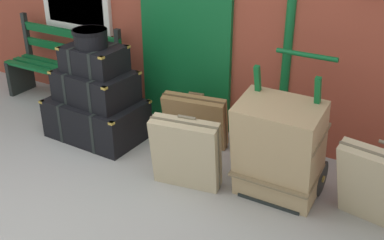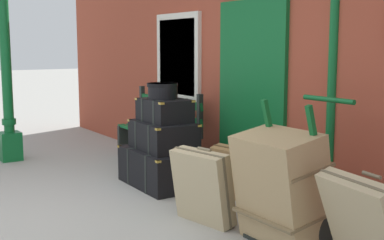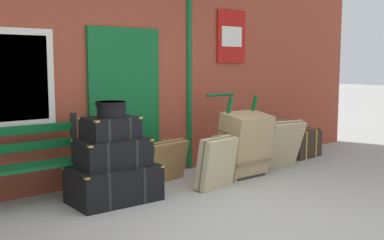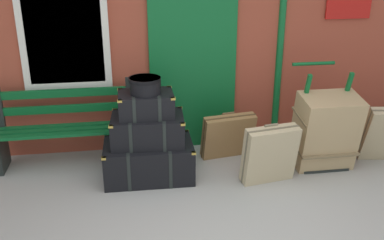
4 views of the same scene
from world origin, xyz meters
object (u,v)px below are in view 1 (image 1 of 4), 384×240
object	(u,v)px
porters_trolley	(284,161)
suitcase_brown	(195,121)
round_hatbox	(90,37)
suitcase_olive	(186,153)
steamer_trunk_base	(97,119)
platform_bench	(64,68)
steamer_trunk_middle	(96,86)
steamer_trunk_top	(94,59)
large_brown_trunk	(279,150)
suitcase_beige	(380,189)

from	to	relation	value
porters_trolley	suitcase_brown	distance (m)	1.10
round_hatbox	suitcase_olive	world-z (taller)	round_hatbox
steamer_trunk_base	round_hatbox	xyz separation A→B (m)	(-0.00, 0.03, 0.89)
platform_bench	porters_trolley	size ratio (longest dim) A/B	1.36
platform_bench	round_hatbox	bearing A→B (deg)	-27.68
steamer_trunk_base	suitcase_brown	xyz separation A→B (m)	(1.02, 0.36, 0.08)
steamer_trunk_middle	steamer_trunk_base	bearing A→B (deg)	-99.22
steamer_trunk_top	suitcase_brown	size ratio (longest dim) A/B	0.89
porters_trolley	suitcase_olive	size ratio (longest dim) A/B	1.69
large_brown_trunk	suitcase_brown	xyz separation A→B (m)	(-1.06, 0.44, -0.18)
large_brown_trunk	suitcase_brown	world-z (taller)	large_brown_trunk
round_hatbox	suitcase_beige	size ratio (longest dim) A/B	0.46
suitcase_brown	suitcase_olive	size ratio (longest dim) A/B	0.99
suitcase_brown	suitcase_beige	size ratio (longest dim) A/B	0.91
steamer_trunk_base	porters_trolley	bearing A→B (deg)	2.57
steamer_trunk_base	suitcase_olive	xyz separation A→B (m)	(1.32, -0.34, 0.13)
large_brown_trunk	steamer_trunk_middle	bearing A→B (deg)	176.88
round_hatbox	suitcase_beige	world-z (taller)	round_hatbox
platform_bench	suitcase_olive	bearing A→B (deg)	-20.69
steamer_trunk_top	round_hatbox	xyz separation A→B (m)	(0.00, -0.02, 0.23)
round_hatbox	suitcase_olive	bearing A→B (deg)	-15.29
round_hatbox	suitcase_brown	bearing A→B (deg)	17.92
platform_bench	suitcase_brown	xyz separation A→B (m)	(1.96, -0.16, -0.16)
steamer_trunk_top	suitcase_beige	world-z (taller)	steamer_trunk_top
large_brown_trunk	suitcase_olive	distance (m)	0.81
platform_bench	suitcase_brown	size ratio (longest dim) A/B	2.32
steamer_trunk_base	suitcase_beige	world-z (taller)	suitcase_beige
suitcase_beige	platform_bench	bearing A→B (deg)	170.89
large_brown_trunk	suitcase_brown	distance (m)	1.17
round_hatbox	large_brown_trunk	bearing A→B (deg)	-3.11
large_brown_trunk	suitcase_brown	size ratio (longest dim) A/B	1.36
large_brown_trunk	suitcase_olive	size ratio (longest dim) A/B	1.35
steamer_trunk_base	steamer_trunk_top	size ratio (longest dim) A/B	1.67
steamer_trunk_top	porters_trolley	size ratio (longest dim) A/B	0.52
round_hatbox	porters_trolley	world-z (taller)	round_hatbox
steamer_trunk_base	suitcase_olive	bearing A→B (deg)	-14.22
platform_bench	steamer_trunk_top	xyz separation A→B (m)	(0.94, -0.47, 0.43)
steamer_trunk_base	steamer_trunk_middle	size ratio (longest dim) A/B	1.21
steamer_trunk_middle	large_brown_trunk	distance (m)	2.08
steamer_trunk_middle	porters_trolley	world-z (taller)	porters_trolley
suitcase_brown	steamer_trunk_top	bearing A→B (deg)	-163.23
steamer_trunk_middle	porters_trolley	xyz separation A→B (m)	(2.08, 0.07, -0.31)
platform_bench	suitcase_olive	size ratio (longest dim) A/B	2.29
porters_trolley	large_brown_trunk	bearing A→B (deg)	-90.00
platform_bench	large_brown_trunk	bearing A→B (deg)	-11.35
steamer_trunk_middle	platform_bench	bearing A→B (deg)	152.50
porters_trolley	platform_bench	bearing A→B (deg)	171.95
steamer_trunk_top	suitcase_beige	xyz separation A→B (m)	(2.91, -0.15, -0.49)
platform_bench	steamer_trunk_middle	distance (m)	1.08
steamer_trunk_top	porters_trolley	xyz separation A→B (m)	(2.08, 0.04, -0.60)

